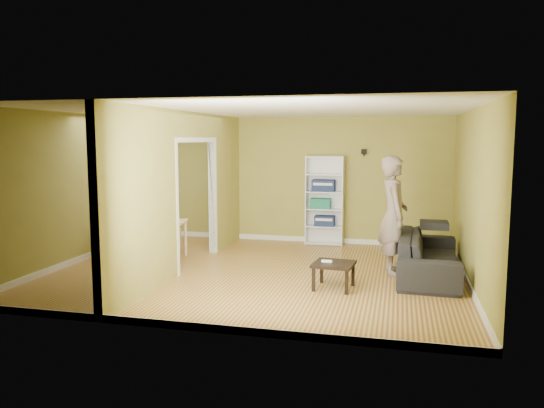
{
  "coord_description": "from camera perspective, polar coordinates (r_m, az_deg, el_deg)",
  "views": [
    {
      "loc": [
        2.21,
        -8.14,
        2.16
      ],
      "look_at": [
        0.2,
        0.2,
        1.1
      ],
      "focal_mm": 35.0,
      "sensor_mm": 36.0,
      "label": 1
    }
  ],
  "objects": [
    {
      "name": "room_shell",
      "position": [
        8.48,
        -1.63,
        1.22
      ],
      "size": [
        6.5,
        6.5,
        6.5
      ],
      "color": "#B79247",
      "rests_on": "ground"
    },
    {
      "name": "partition",
      "position": [
        8.87,
        -9.14,
        1.39
      ],
      "size": [
        0.22,
        5.5,
        2.6
      ],
      "primitive_type": null,
      "color": "olive",
      "rests_on": "ground"
    },
    {
      "name": "wall_speaker",
      "position": [
        10.86,
        9.85,
        5.57
      ],
      "size": [
        0.1,
        0.1,
        0.1
      ],
      "primitive_type": "cube",
      "color": "black",
      "rests_on": "room_shell"
    },
    {
      "name": "sofa",
      "position": [
        8.72,
        16.55,
        -4.64
      ],
      "size": [
        2.35,
        1.08,
        0.88
      ],
      "primitive_type": "imported",
      "rotation": [
        0.0,
        0.0,
        1.53
      ],
      "color": "black",
      "rests_on": "ground"
    },
    {
      "name": "person",
      "position": [
        8.63,
        12.97,
        -0.1
      ],
      "size": [
        0.91,
        0.76,
        2.23
      ],
      "primitive_type": "imported",
      "rotation": [
        0.0,
        0.0,
        1.74
      ],
      "color": "slate",
      "rests_on": "ground"
    },
    {
      "name": "bookshelf",
      "position": [
        10.91,
        5.72,
        0.41
      ],
      "size": [
        0.76,
        0.33,
        1.81
      ],
      "color": "white",
      "rests_on": "ground"
    },
    {
      "name": "paper_box_navy_a",
      "position": [
        10.92,
        5.69,
        -1.8
      ],
      "size": [
        0.4,
        0.26,
        0.21
      ],
      "primitive_type": "cube",
      "color": "navy",
      "rests_on": "bookshelf"
    },
    {
      "name": "paper_box_teal",
      "position": [
        10.89,
        5.25,
        0.06
      ],
      "size": [
        0.4,
        0.26,
        0.21
      ],
      "primitive_type": "cube",
      "color": "#0A5C45",
      "rests_on": "bookshelf"
    },
    {
      "name": "paper_box_navy_b",
      "position": [
        10.84,
        5.58,
        1.99
      ],
      "size": [
        0.46,
        0.3,
        0.23
      ],
      "primitive_type": "cube",
      "color": "navy",
      "rests_on": "bookshelf"
    },
    {
      "name": "coffee_table",
      "position": [
        7.75,
        6.67,
        -6.7
      ],
      "size": [
        0.57,
        0.57,
        0.38
      ],
      "rotation": [
        0.0,
        0.0,
        -0.1
      ],
      "color": "black",
      "rests_on": "ground"
    },
    {
      "name": "game_controller",
      "position": [
        7.76,
        5.91,
        -6.13
      ],
      "size": [
        0.15,
        0.04,
        0.03
      ],
      "primitive_type": "cube",
      "color": "white",
      "rests_on": "coffee_table"
    },
    {
      "name": "dining_table",
      "position": [
        9.71,
        -12.71,
        -2.28
      ],
      "size": [
        1.11,
        0.74,
        0.69
      ],
      "rotation": [
        0.0,
        0.0,
        0.14
      ],
      "color": "#E9BD7D",
      "rests_on": "ground"
    },
    {
      "name": "chair_left",
      "position": [
        10.13,
        -16.7,
        -2.6
      ],
      "size": [
        0.55,
        0.55,
        1.03
      ],
      "primitive_type": null,
      "rotation": [
        0.0,
        0.0,
        -1.38
      ],
      "color": "tan",
      "rests_on": "ground"
    },
    {
      "name": "chair_near",
      "position": [
        9.23,
        -13.6,
        -3.85
      ],
      "size": [
        0.52,
        0.52,
        0.89
      ],
      "primitive_type": null,
      "rotation": [
        0.0,
        0.0,
        -0.31
      ],
      "color": "tan",
      "rests_on": "ground"
    },
    {
      "name": "chair_far",
      "position": [
        10.31,
        -10.87,
        -2.65
      ],
      "size": [
        0.42,
        0.42,
        0.9
      ],
      "primitive_type": null,
      "rotation": [
        0.0,
        0.0,
        3.17
      ],
      "color": "tan",
      "rests_on": "ground"
    }
  ]
}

